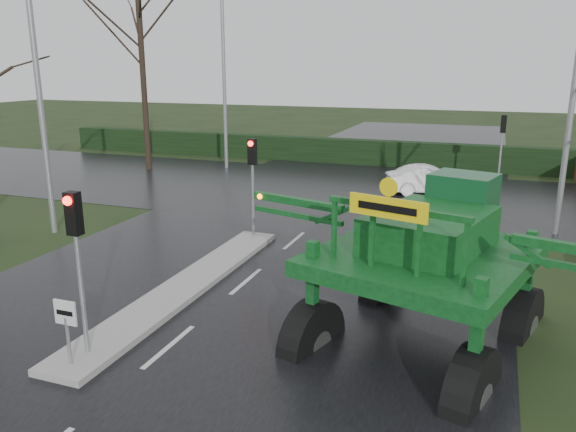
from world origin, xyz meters
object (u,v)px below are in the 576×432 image
(traffic_signal_mid, at_px, (252,167))
(street_light_right, at_px, (567,61))
(white_sedan, at_px, (429,194))
(street_light_left_near, at_px, (43,61))
(keep_left_sign, at_px, (66,322))
(traffic_signal_near, at_px, (76,239))
(street_light_left_far, at_px, (229,63))
(traffic_signal_far, at_px, (502,134))
(crop_sprayer, at_px, (319,240))

(traffic_signal_mid, distance_m, street_light_right, 11.05)
(white_sedan, bearing_deg, street_light_left_near, 111.46)
(keep_left_sign, height_order, street_light_right, street_light_right)
(traffic_signal_near, relative_size, white_sedan, 0.89)
(street_light_left_near, height_order, street_light_left_far, same)
(keep_left_sign, bearing_deg, traffic_signal_far, 70.07)
(street_light_left_near, bearing_deg, keep_left_sign, -47.41)
(traffic_signal_mid, xyz_separation_m, street_light_left_far, (-6.89, 12.51, 3.40))
(traffic_signal_mid, height_order, crop_sprayer, crop_sprayer)
(street_light_left_far, bearing_deg, keep_left_sign, -72.22)
(crop_sprayer, distance_m, white_sedan, 15.87)
(keep_left_sign, distance_m, white_sedan, 19.27)
(street_light_right, relative_size, street_light_left_far, 1.00)
(white_sedan, bearing_deg, crop_sprayer, 155.63)
(traffic_signal_near, height_order, crop_sprayer, crop_sprayer)
(street_light_left_far, bearing_deg, street_light_right, -26.02)
(traffic_signal_far, xyz_separation_m, white_sedan, (-3.02, -2.87, -2.59))
(crop_sprayer, xyz_separation_m, white_sedan, (0.59, 15.69, -2.31))
(traffic_signal_near, distance_m, white_sedan, 18.94)
(street_light_left_far, bearing_deg, traffic_signal_far, 0.03)
(traffic_signal_near, distance_m, street_light_right, 16.46)
(traffic_signal_far, distance_m, street_light_left_far, 15.08)
(traffic_signal_far, bearing_deg, street_light_left_near, 43.63)
(traffic_signal_near, relative_size, crop_sprayer, 0.42)
(street_light_left_near, height_order, white_sedan, street_light_left_near)
(street_light_left_near, distance_m, crop_sprayer, 12.53)
(white_sedan, bearing_deg, traffic_signal_far, -68.67)
(street_light_left_far, bearing_deg, traffic_signal_near, -71.83)
(street_light_left_far, distance_m, crop_sprayer, 21.92)
(crop_sprayer, bearing_deg, street_light_right, 79.15)
(street_light_left_near, bearing_deg, street_light_left_far, 90.00)
(street_light_right, bearing_deg, white_sedan, 132.58)
(keep_left_sign, xyz_separation_m, white_sedan, (4.78, 18.64, -1.06))
(street_light_left_near, relative_size, street_light_right, 1.00)
(traffic_signal_near, bearing_deg, crop_sprayer, 30.44)
(street_light_left_near, xyz_separation_m, street_light_left_far, (0.00, 14.00, 0.00))
(street_light_right, bearing_deg, crop_sprayer, -116.73)
(street_light_right, height_order, white_sedan, street_light_right)
(street_light_right, xyz_separation_m, street_light_left_far, (-16.39, 8.00, 0.00))
(traffic_signal_near, bearing_deg, traffic_signal_far, 69.64)
(keep_left_sign, height_order, traffic_signal_far, traffic_signal_far)
(keep_left_sign, distance_m, traffic_signal_far, 22.93)
(traffic_signal_mid, bearing_deg, keep_left_sign, -90.00)
(street_light_left_near, height_order, street_light_right, same)
(traffic_signal_mid, relative_size, crop_sprayer, 0.42)
(traffic_signal_near, relative_size, street_light_left_near, 0.35)
(keep_left_sign, bearing_deg, street_light_left_far, 107.78)
(traffic_signal_mid, relative_size, white_sedan, 0.89)
(traffic_signal_mid, xyz_separation_m, street_light_right, (9.49, 4.51, 3.40))
(traffic_signal_far, distance_m, street_light_right, 8.86)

